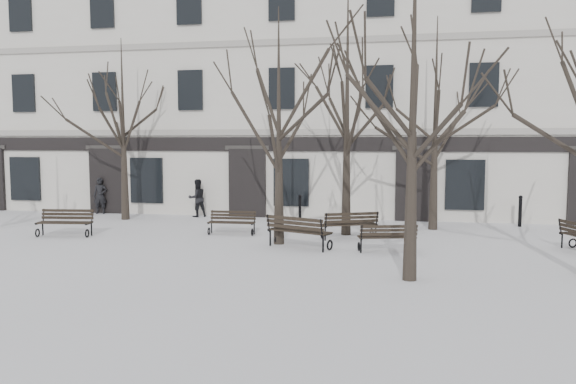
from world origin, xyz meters
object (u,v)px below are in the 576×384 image
(bench_0, at_px, (65,222))
(bench_3, at_px, (232,222))
(tree_1, at_px, (279,98))
(bench_2, at_px, (387,237))
(bench_1, at_px, (298,231))
(bench_4, at_px, (350,224))
(tree_2, at_px, (414,56))

(bench_0, bearing_deg, bench_3, 7.53)
(tree_1, distance_m, bench_2, 5.35)
(bench_1, height_order, bench_3, bench_1)
(bench_1, bearing_deg, bench_3, -15.44)
(bench_3, relative_size, bench_4, 0.85)
(bench_0, bearing_deg, bench_4, 0.19)
(bench_0, height_order, bench_3, bench_0)
(tree_1, relative_size, tree_2, 0.89)
(tree_2, bearing_deg, bench_0, 160.64)
(tree_1, xyz_separation_m, bench_3, (-1.98, 1.49, -4.12))
(bench_0, distance_m, bench_3, 5.64)
(tree_1, distance_m, bench_1, 4.13)
(tree_1, relative_size, bench_0, 3.89)
(bench_2, bearing_deg, bench_3, -36.53)
(tree_2, bearing_deg, bench_4, 109.15)
(tree_2, distance_m, bench_1, 6.49)
(tree_2, bearing_deg, bench_1, 134.03)
(bench_4, bearing_deg, bench_2, 98.71)
(bench_4, bearing_deg, bench_3, -26.24)
(tree_2, bearing_deg, bench_3, 137.38)
(bench_2, distance_m, bench_4, 2.35)
(tree_2, height_order, bench_3, tree_2)
(bench_1, height_order, bench_2, bench_1)
(bench_3, bearing_deg, bench_1, -40.34)
(bench_2, bearing_deg, bench_4, -72.06)
(tree_1, height_order, bench_0, tree_1)
(tree_1, distance_m, bench_4, 4.75)
(tree_1, relative_size, bench_4, 3.79)
(bench_4, bearing_deg, tree_2, 85.59)
(bench_0, bearing_deg, bench_2, -11.18)
(tree_2, bearing_deg, bench_2, 99.86)
(tree_1, relative_size, bench_3, 4.45)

